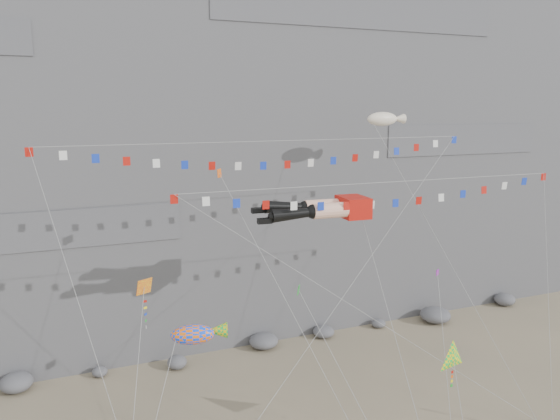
# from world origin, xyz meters

# --- Properties ---
(cliff) EXTENTS (80.00, 28.00, 50.00)m
(cliff) POSITION_xyz_m (0.00, 32.00, 25.00)
(cliff) COLOR slate
(cliff) RESTS_ON ground
(talus_boulders) EXTENTS (60.00, 3.00, 1.20)m
(talus_boulders) POSITION_xyz_m (0.00, 17.00, 0.60)
(talus_boulders) COLOR slate
(talus_boulders) RESTS_ON ground
(legs_kite) EXTENTS (8.00, 14.88, 19.66)m
(legs_kite) POSITION_xyz_m (0.35, 6.34, 14.46)
(legs_kite) COLOR #BB130B
(legs_kite) RESTS_ON ground
(flag_banner_upper) EXTENTS (31.02, 12.59, 24.95)m
(flag_banner_upper) POSITION_xyz_m (-1.97, 9.24, 18.86)
(flag_banner_upper) COLOR #BB130B
(flag_banner_upper) RESTS_ON ground
(flag_banner_lower) EXTENTS (28.23, 7.83, 19.92)m
(flag_banner_lower) POSITION_xyz_m (4.24, 5.03, 16.19)
(flag_banner_lower) COLOR #BB130B
(flag_banner_lower) RESTS_ON ground
(harlequin_kite) EXTENTS (3.46, 6.69, 13.44)m
(harlequin_kite) POSITION_xyz_m (-12.27, 2.05, 11.91)
(harlequin_kite) COLOR red
(harlequin_kite) RESTS_ON ground
(fish_windsock) EXTENTS (7.15, 6.72, 11.74)m
(fish_windsock) POSITION_xyz_m (-9.80, 2.00, 8.89)
(fish_windsock) COLOR orange
(fish_windsock) RESTS_ON ground
(delta_kite) EXTENTS (4.23, 6.68, 9.37)m
(delta_kite) POSITION_xyz_m (4.97, -1.82, 6.44)
(delta_kite) COLOR yellow
(delta_kite) RESTS_ON ground
(blimp_windsock) EXTENTS (6.25, 14.75, 24.93)m
(blimp_windsock) POSITION_xyz_m (8.86, 12.68, 20.18)
(blimp_windsock) COLOR #FBEBCE
(blimp_windsock) RESTS_ON ground
(small_kite_a) EXTENTS (6.15, 14.40, 22.41)m
(small_kite_a) POSITION_xyz_m (-6.18, 8.10, 16.66)
(small_kite_a) COLOR #FF6015
(small_kite_a) RESTS_ON ground
(small_kite_b) EXTENTS (5.68, 9.56, 14.09)m
(small_kite_b) POSITION_xyz_m (8.34, 4.13, 9.39)
(small_kite_b) COLOR purple
(small_kite_b) RESTS_ON ground
(small_kite_c) EXTENTS (3.22, 11.33, 14.93)m
(small_kite_c) POSITION_xyz_m (-2.91, 2.94, 10.10)
(small_kite_c) COLOR green
(small_kite_c) RESTS_ON ground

